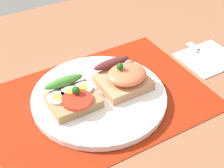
{
  "coord_description": "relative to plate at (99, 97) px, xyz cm",
  "views": [
    {
      "loc": [
        -23.52,
        -45.51,
        46.39
      ],
      "look_at": [
        3.0,
        0.0,
        3.12
      ],
      "focal_mm": 54.72,
      "sensor_mm": 36.0,
      "label": 1
    }
  ],
  "objects": [
    {
      "name": "ground_plane",
      "position": [
        0.0,
        0.0,
        -2.56
      ],
      "size": [
        120.0,
        90.0,
        3.2
      ],
      "primitive_type": "cube",
      "color": "#915D3F"
    },
    {
      "name": "placemat",
      "position": [
        0.0,
        0.0,
        -0.81
      ],
      "size": [
        43.75,
        30.46,
        0.3
      ],
      "primitive_type": "cube",
      "color": "#99230C",
      "rests_on": "ground_plane"
    },
    {
      "name": "plate",
      "position": [
        0.0,
        0.0,
        0.0
      ],
      "size": [
        27.02,
        27.02,
        1.32
      ],
      "primitive_type": "cylinder",
      "color": "white",
      "rests_on": "placemat"
    },
    {
      "name": "sandwich_egg_tomato",
      "position": [
        -5.56,
        0.53,
        2.14
      ],
      "size": [
        9.29,
        9.53,
        4.04
      ],
      "color": "#A77E51",
      "rests_on": "plate"
    },
    {
      "name": "sandwich_salmon",
      "position": [
        5.78,
        0.06,
        2.77
      ],
      "size": [
        9.88,
        10.3,
        5.88
      ],
      "color": "tan",
      "rests_on": "plate"
    },
    {
      "name": "napkin",
      "position": [
        29.2,
        -0.04,
        -0.66
      ],
      "size": [
        12.32,
        11.19,
        0.6
      ],
      "primitive_type": "cube",
      "color": "white",
      "rests_on": "ground_plane"
    },
    {
      "name": "fork",
      "position": [
        28.84,
        0.1,
        -0.2
      ],
      "size": [
        1.62,
        14.55,
        0.32
      ],
      "color": "#B7B7BC",
      "rests_on": "napkin"
    }
  ]
}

